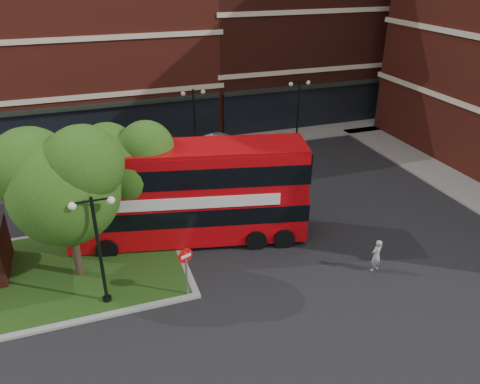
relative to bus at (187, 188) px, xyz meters
name	(u,v)px	position (x,y,z in m)	size (l,w,h in m)	color
ground	(233,279)	(1.01, -4.00, -2.92)	(120.00, 120.00, 0.00)	black
pavement_far	(163,150)	(1.01, 12.50, -2.86)	(44.00, 3.00, 0.12)	slate
terrace_far_left	(35,45)	(-6.99, 20.00, 4.08)	(26.00, 12.00, 14.00)	maroon
terrace_far_right	(296,20)	(15.01, 20.00, 5.08)	(18.00, 12.00, 16.00)	#471911
traffic_island	(46,275)	(-6.99, -1.00, -2.85)	(12.60, 7.60, 0.15)	gray
tree_island_west	(60,181)	(-5.59, -1.42, 1.88)	(5.40, 4.71, 7.21)	#2D2116
tree_island_east	(129,161)	(-2.57, 1.06, 1.32)	(4.46, 3.90, 6.29)	#2D2116
lamp_island	(99,246)	(-4.49, -3.80, -0.09)	(1.72, 0.36, 5.00)	black
lamp_far_left	(194,120)	(3.01, 10.50, -0.09)	(1.72, 0.36, 5.00)	black
lamp_far_right	(298,109)	(11.01, 10.50, -0.09)	(1.72, 0.36, 5.00)	black
bus	(187,188)	(0.00, 0.00, 0.00)	(11.95, 5.19, 4.45)	#B9070C
woman	(376,255)	(7.43, -5.50, -2.11)	(0.59, 0.39, 1.62)	#959598
car_silver	(142,147)	(-0.61, 12.00, -2.24)	(1.61, 3.99, 1.36)	silver
car_white	(223,145)	(5.07, 10.50, -2.20)	(1.53, 4.39, 1.45)	silver
no_entry_sign	(186,263)	(-1.20, -4.50, -1.19)	(0.64, 0.28, 2.42)	slate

